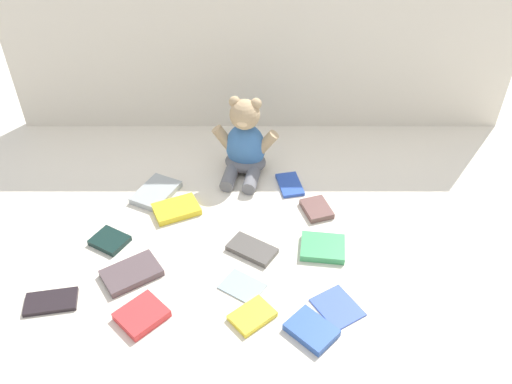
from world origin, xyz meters
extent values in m
plane|color=silver|center=(0.00, 0.00, 0.00)|extent=(3.20, 3.20, 0.00)
cube|color=beige|center=(0.00, 0.40, 0.28)|extent=(1.66, 0.03, 0.56)
ellipsoid|color=#3F72B2|center=(-0.05, 0.14, 0.08)|extent=(0.14, 0.11, 0.16)
ellipsoid|color=slate|center=(-0.05, 0.14, 0.03)|extent=(0.15, 0.13, 0.06)
sphere|color=tan|center=(-0.05, 0.14, 0.20)|extent=(0.11, 0.11, 0.09)
ellipsoid|color=beige|center=(-0.06, 0.11, 0.19)|extent=(0.04, 0.03, 0.03)
sphere|color=tan|center=(-0.08, 0.15, 0.23)|extent=(0.04, 0.04, 0.03)
sphere|color=tan|center=(-0.02, 0.14, 0.23)|extent=(0.04, 0.04, 0.03)
cylinder|color=tan|center=(-0.12, 0.15, 0.11)|extent=(0.08, 0.05, 0.09)
cylinder|color=tan|center=(0.01, 0.13, 0.11)|extent=(0.08, 0.05, 0.09)
cylinder|color=slate|center=(-0.10, 0.06, 0.02)|extent=(0.06, 0.10, 0.04)
cylinder|color=slate|center=(-0.03, 0.05, 0.02)|extent=(0.06, 0.10, 0.04)
cube|color=#3B57B7|center=(0.17, -0.41, 0.00)|extent=(0.13, 0.14, 0.01)
cube|color=#9CA4A4|center=(-0.31, 0.01, 0.01)|extent=(0.15, 0.17, 0.02)
cube|color=#8CA0A8|center=(-0.05, -0.35, 0.00)|extent=(0.12, 0.12, 0.01)
cube|color=#554548|center=(-0.33, -0.31, 0.01)|extent=(0.17, 0.15, 0.02)
cube|color=yellow|center=(-0.03, -0.44, 0.01)|extent=(0.12, 0.12, 0.01)
cube|color=gold|center=(-0.25, -0.07, 0.01)|extent=(0.15, 0.13, 0.02)
cube|color=#40A05E|center=(0.16, -0.22, 0.01)|extent=(0.13, 0.11, 0.02)
cube|color=#274CB4|center=(0.08, 0.05, 0.01)|extent=(0.09, 0.12, 0.01)
cube|color=black|center=(-0.51, -0.40, 0.01)|extent=(0.13, 0.09, 0.01)
cube|color=#142B27|center=(-0.41, -0.19, 0.01)|extent=(0.12, 0.11, 0.02)
cube|color=red|center=(-0.28, -0.44, 0.01)|extent=(0.14, 0.14, 0.02)
cube|color=brown|center=(0.16, -0.06, 0.01)|extent=(0.10, 0.11, 0.02)
cube|color=#524E49|center=(-0.03, -0.23, 0.01)|extent=(0.14, 0.12, 0.02)
cube|color=#2F54A6|center=(0.11, -0.48, 0.01)|extent=(0.13, 0.13, 0.02)
camera|label=1|loc=(-0.02, -1.21, 1.01)|focal=37.34mm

